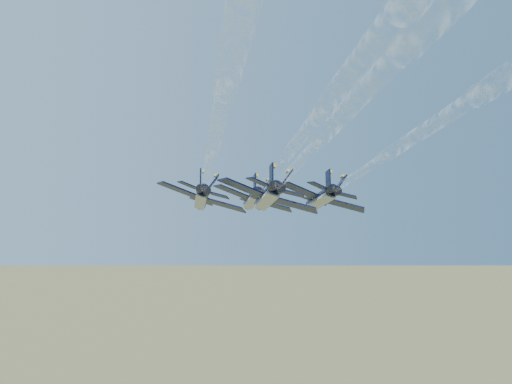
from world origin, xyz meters
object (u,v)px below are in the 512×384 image
jet_lead (252,199)px  jet_right (321,198)px  jet_left (202,198)px  jet_slot (267,197)px

jet_lead → jet_right: (4.75, -14.53, 0.00)m
jet_right → jet_lead: bearing=132.0°
jet_left → jet_right: bearing=-0.6°
jet_slot → jet_right: bearing=48.3°
jet_left → jet_slot: 15.03m
jet_lead → jet_right: same height
jet_left → jet_slot: same height
jet_right → jet_slot: same height
jet_left → jet_right: (17.86, -8.14, 0.00)m
jet_lead → jet_left: size_ratio=1.00×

